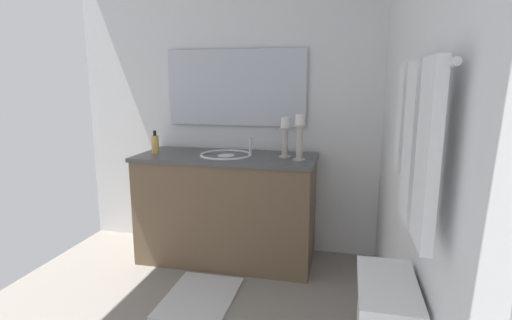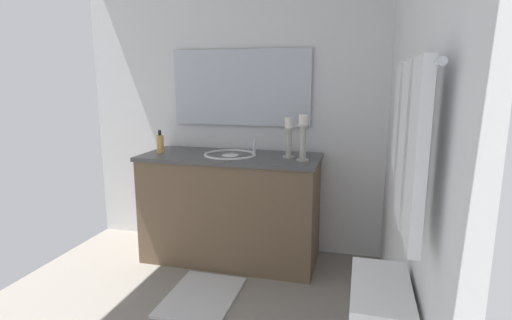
{
  "view_description": "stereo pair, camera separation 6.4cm",
  "coord_description": "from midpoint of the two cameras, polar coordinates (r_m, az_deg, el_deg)",
  "views": [
    {
      "loc": [
        1.92,
        0.98,
        1.4
      ],
      "look_at": [
        -0.06,
        0.53,
        0.99
      ],
      "focal_mm": 28.07,
      "sensor_mm": 36.0,
      "label": 1
    },
    {
      "loc": [
        1.9,
        1.05,
        1.4
      ],
      "look_at": [
        -0.06,
        0.53,
        0.99
      ],
      "focal_mm": 28.07,
      "sensor_mm": 36.0,
      "label": 2
    }
  ],
  "objects": [
    {
      "name": "wall_back",
      "position": [
        1.93,
        20.45,
        5.41
      ],
      "size": [
        2.55,
        0.04,
        2.45
      ],
      "primitive_type": "cube",
      "color": "white",
      "rests_on": "ground"
    },
    {
      "name": "wall_left",
      "position": [
        3.35,
        -4.74,
        8.24
      ],
      "size": [
        0.04,
        2.53,
        2.45
      ],
      "primitive_type": "cube",
      "color": "white",
      "rests_on": "ground"
    },
    {
      "name": "vanity_cabinet",
      "position": [
        3.16,
        -4.74,
        -6.81
      ],
      "size": [
        0.58,
        1.37,
        0.84
      ],
      "color": "brown",
      "rests_on": "ground"
    },
    {
      "name": "sink_basin",
      "position": [
        3.06,
        -4.84,
        -0.03
      ],
      "size": [
        0.4,
        0.4,
        0.24
      ],
      "color": "white",
      "rests_on": "vanity_cabinet"
    },
    {
      "name": "mirror",
      "position": [
        3.27,
        -3.5,
        10.23
      ],
      "size": [
        0.02,
        1.14,
        0.6
      ],
      "primitive_type": "cube",
      "color": "silver"
    },
    {
      "name": "candle_holder_tall",
      "position": [
        2.83,
        5.58,
        3.38
      ],
      "size": [
        0.09,
        0.09,
        0.33
      ],
      "color": "#B7B2A5",
      "rests_on": "vanity_cabinet"
    },
    {
      "name": "candle_holder_short",
      "position": [
        2.94,
        3.55,
        3.38
      ],
      "size": [
        0.09,
        0.09,
        0.3
      ],
      "color": "#B7B2A5",
      "rests_on": "vanity_cabinet"
    },
    {
      "name": "soap_bottle",
      "position": [
        3.22,
        -14.72,
        2.21
      ],
      "size": [
        0.06,
        0.06,
        0.18
      ],
      "color": "#E5B259",
      "rests_on": "vanity_cabinet"
    },
    {
      "name": "towel_bar",
      "position": [
        1.36,
        21.54,
        12.21
      ],
      "size": [
        0.8,
        0.02,
        0.02
      ],
      "primitive_type": "cylinder",
      "rotation": [
        0.0,
        1.57,
        0.0
      ],
      "color": "silver"
    },
    {
      "name": "towel_near_vanity",
      "position": [
        1.62,
        19.11,
        5.7
      ],
      "size": [
        0.15,
        0.03,
        0.4
      ],
      "primitive_type": "cube",
      "color": "white",
      "rests_on": "towel_bar"
    },
    {
      "name": "towel_center",
      "position": [
        1.37,
        20.09,
        2.4
      ],
      "size": [
        0.21,
        0.03,
        0.51
      ],
      "primitive_type": "cube",
      "color": "white",
      "rests_on": "towel_bar"
    },
    {
      "name": "towel_near_corner",
      "position": [
        1.1,
        21.75,
        0.82
      ],
      "size": [
        0.18,
        0.03,
        0.49
      ],
      "primitive_type": "cube",
      "color": "white",
      "rests_on": "towel_bar"
    },
    {
      "name": "bath_mat",
      "position": [
        2.79,
        -8.71,
        -18.78
      ],
      "size": [
        0.6,
        0.44,
        0.02
      ],
      "primitive_type": "cube",
      "color": "silver",
      "rests_on": "ground"
    }
  ]
}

